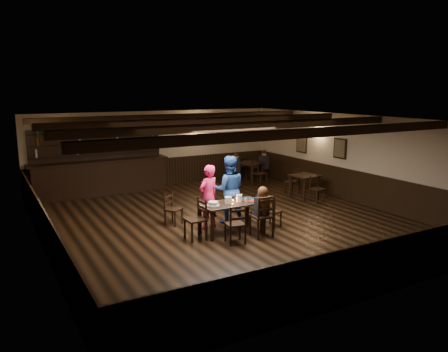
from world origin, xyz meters
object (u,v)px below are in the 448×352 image
dining_table (231,206)px  woman_pink (208,197)px  bar_counter (100,173)px  cake (213,204)px  chair_near_right (264,214)px  man_blue (229,190)px  chair_near_left (237,222)px

dining_table → woman_pink: 0.68m
dining_table → bar_counter: 5.87m
cake → chair_near_right: bearing=-35.4°
woman_pink → bar_counter: bar_counter is taller
dining_table → chair_near_right: chair_near_right is taller
man_blue → bar_counter: bearing=-43.8°
chair_near_right → woman_pink: size_ratio=0.62×
cake → bar_counter: 5.74m
dining_table → bar_counter: size_ratio=0.34×
chair_near_right → bar_counter: (-2.26, 6.28, 0.14)m
chair_near_right → man_blue: bearing=95.0°
dining_table → chair_near_right: size_ratio=1.50×
cake → bar_counter: bearing=103.0°
chair_near_left → woman_pink: 1.38m
dining_table → chair_near_left: 0.83m
man_blue → cake: size_ratio=6.09×
woman_pink → cake: woman_pink is taller
woman_pink → man_blue: man_blue is taller
bar_counter → cake: bearing=-77.0°
chair_near_left → cake: chair_near_left is taller
man_blue → dining_table: bearing=86.6°
chair_near_right → man_blue: man_blue is taller
woman_pink → cake: 0.62m
chair_near_right → cake: 1.21m
man_blue → cake: (-0.85, -0.74, -0.10)m
dining_table → cake: bearing=-179.8°
chair_near_left → man_blue: man_blue is taller
man_blue → bar_counter: bar_counter is taller
woman_pink → man_blue: bearing=175.7°
man_blue → bar_counter: (-2.14, 4.85, -0.16)m
cake → woman_pink: bearing=73.2°
man_blue → bar_counter: size_ratio=0.39×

